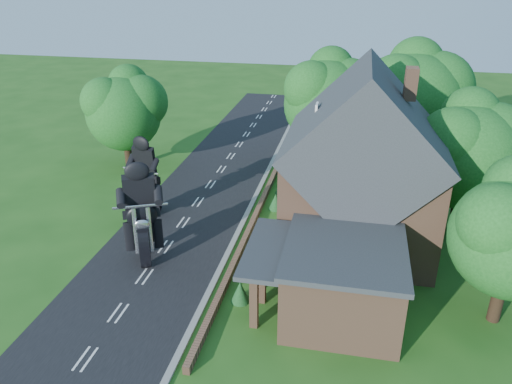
% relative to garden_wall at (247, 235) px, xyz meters
% --- Properties ---
extents(ground, '(120.00, 120.00, 0.00)m').
position_rel_garden_wall_xyz_m(ground, '(-4.30, -5.00, -0.20)').
color(ground, '#225317').
rests_on(ground, ground).
extents(road, '(7.00, 80.00, 0.02)m').
position_rel_garden_wall_xyz_m(road, '(-4.30, -5.00, -0.19)').
color(road, black).
rests_on(road, ground).
extents(kerb, '(0.30, 80.00, 0.12)m').
position_rel_garden_wall_xyz_m(kerb, '(-0.65, -5.00, -0.14)').
color(kerb, gray).
rests_on(kerb, ground).
extents(garden_wall, '(0.30, 22.00, 0.40)m').
position_rel_garden_wall_xyz_m(garden_wall, '(0.00, 0.00, 0.00)').
color(garden_wall, brown).
rests_on(garden_wall, ground).
extents(house, '(9.54, 8.64, 10.24)m').
position_rel_garden_wall_xyz_m(house, '(6.19, 1.00, 4.14)').
color(house, brown).
rests_on(house, ground).
extents(annex, '(7.05, 5.94, 3.44)m').
position_rel_garden_wall_xyz_m(annex, '(5.57, -5.80, 1.57)').
color(annex, brown).
rests_on(annex, ground).
extents(tree_house_right, '(6.51, 6.00, 8.40)m').
position_rel_garden_wall_xyz_m(tree_house_right, '(12.35, 3.62, 4.99)').
color(tree_house_right, black).
rests_on(tree_house_right, ground).
extents(tree_behind_house, '(7.81, 7.20, 10.08)m').
position_rel_garden_wall_xyz_m(tree_behind_house, '(9.88, 11.14, 6.03)').
color(tree_behind_house, black).
rests_on(tree_behind_house, ground).
extents(tree_behind_left, '(6.94, 6.40, 9.16)m').
position_rel_garden_wall_xyz_m(tree_behind_left, '(3.86, 12.13, 5.53)').
color(tree_behind_left, black).
rests_on(tree_behind_left, ground).
extents(tree_far_road, '(6.08, 5.60, 7.84)m').
position_rel_garden_wall_xyz_m(tree_far_road, '(-11.16, 9.11, 4.64)').
color(tree_far_road, black).
rests_on(tree_far_road, ground).
extents(shrub_a, '(0.90, 0.90, 1.10)m').
position_rel_garden_wall_xyz_m(shrub_a, '(1.00, -6.00, 0.35)').
color(shrub_a, '#133D1A').
rests_on(shrub_a, ground).
extents(shrub_b, '(0.90, 0.90, 1.10)m').
position_rel_garden_wall_xyz_m(shrub_b, '(1.00, -3.50, 0.35)').
color(shrub_b, '#133D1A').
rests_on(shrub_b, ground).
extents(shrub_c, '(0.90, 0.90, 1.10)m').
position_rel_garden_wall_xyz_m(shrub_c, '(1.00, -1.00, 0.35)').
color(shrub_c, '#133D1A').
rests_on(shrub_c, ground).
extents(shrub_d, '(0.90, 0.90, 1.10)m').
position_rel_garden_wall_xyz_m(shrub_d, '(1.00, 4.00, 0.35)').
color(shrub_d, '#133D1A').
rests_on(shrub_d, ground).
extents(shrub_e, '(0.90, 0.90, 1.10)m').
position_rel_garden_wall_xyz_m(shrub_e, '(1.00, 6.50, 0.35)').
color(shrub_e, '#133D1A').
rests_on(shrub_e, ground).
extents(shrub_f, '(0.90, 0.90, 1.10)m').
position_rel_garden_wall_xyz_m(shrub_f, '(1.00, 9.00, 0.35)').
color(shrub_f, '#133D1A').
rests_on(shrub_f, ground).
extents(motorcycle_lead, '(1.16, 1.88, 1.72)m').
position_rel_garden_wall_xyz_m(motorcycle_lead, '(-4.85, -3.44, 0.66)').
color(motorcycle_lead, black).
rests_on(motorcycle_lead, ground).
extents(motorcycle_follow, '(0.79, 1.77, 1.60)m').
position_rel_garden_wall_xyz_m(motorcycle_follow, '(-6.70, 1.50, 0.60)').
color(motorcycle_follow, black).
rests_on(motorcycle_follow, ground).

